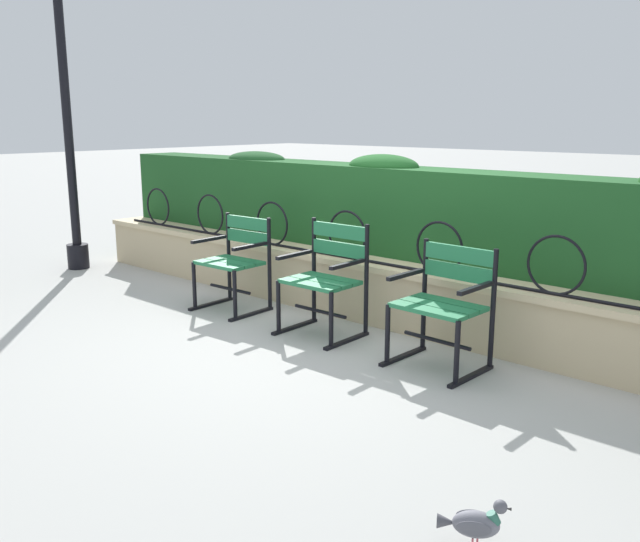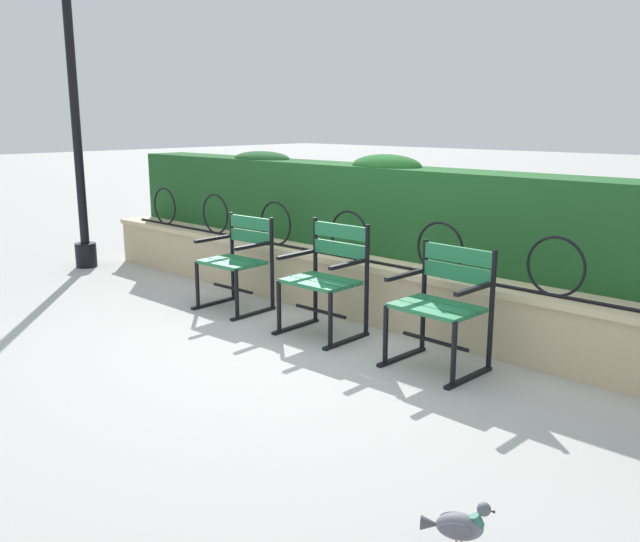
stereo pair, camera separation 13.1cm
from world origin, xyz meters
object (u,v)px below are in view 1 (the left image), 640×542
at_px(park_chair_centre, 326,276).
at_px(lamppost, 66,103).
at_px(pigeon_near_chairs, 475,523).
at_px(park_chair_left, 235,259).
at_px(park_chair_right, 445,302).

height_order(park_chair_centre, lamppost, lamppost).
bearing_deg(pigeon_near_chairs, lamppost, 165.30).
bearing_deg(park_chair_left, park_chair_right, 0.41).
xyz_separation_m(park_chair_centre, pigeon_near_chairs, (2.31, -1.70, -0.36)).
relative_size(park_chair_left, park_chair_centre, 0.94).
bearing_deg(lamppost, park_chair_centre, 1.71).
distance_m(park_chair_right, lamppost, 5.03).
distance_m(park_chair_left, pigeon_near_chairs, 3.81).
bearing_deg(pigeon_near_chairs, park_chair_right, 125.69).
bearing_deg(lamppost, park_chair_left, 2.18).
distance_m(park_chair_centre, lamppost, 3.99).
bearing_deg(lamppost, pigeon_near_chairs, -14.70).
xyz_separation_m(pigeon_near_chairs, lamppost, (-6.06, 1.59, 1.74)).
xyz_separation_m(park_chair_left, pigeon_near_chairs, (3.40, -1.69, -0.35)).
height_order(park_chair_left, park_chair_right, park_chair_right).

